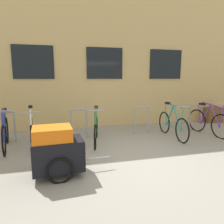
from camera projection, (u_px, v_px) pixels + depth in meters
ground_plane at (135, 158)px, 4.67m from camera, size 42.00×42.00×0.00m
storefront_building at (92, 56)px, 10.03m from camera, size 28.00×5.81×5.68m
bike_rack at (111, 119)px, 6.38m from camera, size 6.51×0.05×0.89m
bicycle_white at (32, 132)px, 5.38m from camera, size 0.44×1.69×1.07m
bicycle_blue at (5, 133)px, 5.24m from camera, size 0.46×1.77×1.07m
bicycle_teal at (172, 124)px, 6.24m from camera, size 0.44×1.81×1.05m
bicycle_green at (96, 129)px, 5.75m from camera, size 0.52×1.71×1.01m
bicycle_purple at (208, 122)px, 6.54m from camera, size 0.44×1.72×1.07m
bike_trailer at (57, 150)px, 3.77m from camera, size 1.47×0.73×0.94m
planter_box at (213, 115)px, 8.42m from camera, size 0.70×0.44×0.60m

